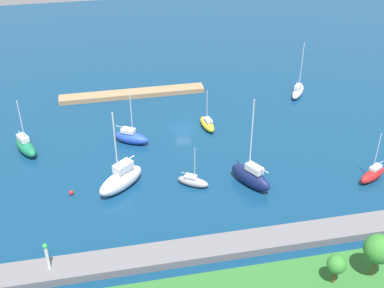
{
  "coord_description": "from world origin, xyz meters",
  "views": [
    {
      "loc": [
        13.08,
        71.96,
        42.88
      ],
      "look_at": [
        0.0,
        7.57,
        1.5
      ],
      "focal_mm": 46.5,
      "sensor_mm": 36.0,
      "label": 1
    }
  ],
  "objects_px": {
    "sailboat_red_far_north": "(373,174)",
    "sailboat_white_far_south": "(298,91)",
    "harbor_beacon": "(47,255)",
    "park_tree_midwest": "(379,249)",
    "sailboat_gray_mid_basin": "(193,181)",
    "sailboat_blue_inner_mooring": "(131,137)",
    "pier_dock": "(132,94)",
    "sailboat_navy_west_end": "(251,176)",
    "sailboat_green_outer_mooring": "(26,146)",
    "mooring_buoy_red": "(71,193)",
    "sailboat_white_off_beacon": "(121,179)",
    "sailboat_yellow_lone_north": "(207,124)",
    "park_tree_east": "(337,265)"
  },
  "relations": [
    {
      "from": "sailboat_blue_inner_mooring",
      "to": "sailboat_yellow_lone_north",
      "type": "bearing_deg",
      "value": 39.43
    },
    {
      "from": "sailboat_white_far_south",
      "to": "sailboat_red_far_north",
      "type": "bearing_deg",
      "value": -142.36
    },
    {
      "from": "sailboat_white_far_south",
      "to": "pier_dock",
      "type": "bearing_deg",
      "value": 114.86
    },
    {
      "from": "sailboat_white_off_beacon",
      "to": "sailboat_blue_inner_mooring",
      "type": "relative_size",
      "value": 1.38
    },
    {
      "from": "park_tree_midwest",
      "to": "sailboat_white_far_south",
      "type": "relative_size",
      "value": 0.54
    },
    {
      "from": "sailboat_yellow_lone_north",
      "to": "mooring_buoy_red",
      "type": "bearing_deg",
      "value": 112.53
    },
    {
      "from": "harbor_beacon",
      "to": "sailboat_blue_inner_mooring",
      "type": "xyz_separation_m",
      "value": [
        -11.79,
        -26.71,
        -2.18
      ]
    },
    {
      "from": "sailboat_red_far_north",
      "to": "sailboat_blue_inner_mooring",
      "type": "distance_m",
      "value": 37.38
    },
    {
      "from": "sailboat_blue_inner_mooring",
      "to": "sailboat_green_outer_mooring",
      "type": "xyz_separation_m",
      "value": [
        16.48,
        -0.39,
        0.1
      ]
    },
    {
      "from": "sailboat_gray_mid_basin",
      "to": "sailboat_navy_west_end",
      "type": "xyz_separation_m",
      "value": [
        -8.02,
        1.57,
        0.81
      ]
    },
    {
      "from": "sailboat_blue_inner_mooring",
      "to": "sailboat_white_off_beacon",
      "type": "bearing_deg",
      "value": -71.28
    },
    {
      "from": "sailboat_yellow_lone_north",
      "to": "sailboat_gray_mid_basin",
      "type": "bearing_deg",
      "value": 150.7
    },
    {
      "from": "park_tree_east",
      "to": "sailboat_yellow_lone_north",
      "type": "height_order",
      "value": "sailboat_yellow_lone_north"
    },
    {
      "from": "sailboat_yellow_lone_north",
      "to": "sailboat_navy_west_end",
      "type": "bearing_deg",
      "value": 179.0
    },
    {
      "from": "pier_dock",
      "to": "harbor_beacon",
      "type": "distance_m",
      "value": 45.79
    },
    {
      "from": "park_tree_midwest",
      "to": "sailboat_gray_mid_basin",
      "type": "relative_size",
      "value": 0.88
    },
    {
      "from": "pier_dock",
      "to": "mooring_buoy_red",
      "type": "height_order",
      "value": "pier_dock"
    },
    {
      "from": "park_tree_midwest",
      "to": "mooring_buoy_red",
      "type": "bearing_deg",
      "value": -34.75
    },
    {
      "from": "park_tree_east",
      "to": "sailboat_blue_inner_mooring",
      "type": "distance_m",
      "value": 39.68
    },
    {
      "from": "sailboat_white_far_south",
      "to": "sailboat_white_off_beacon",
      "type": "bearing_deg",
      "value": 159.13
    },
    {
      "from": "sailboat_yellow_lone_north",
      "to": "sailboat_blue_inner_mooring",
      "type": "xyz_separation_m",
      "value": [
        13.1,
        2.03,
        0.18
      ]
    },
    {
      "from": "pier_dock",
      "to": "park_tree_midwest",
      "type": "xyz_separation_m",
      "value": [
        -21.54,
        51.74,
        4.56
      ]
    },
    {
      "from": "sailboat_red_far_north",
      "to": "sailboat_white_far_south",
      "type": "height_order",
      "value": "sailboat_white_far_south"
    },
    {
      "from": "sailboat_blue_inner_mooring",
      "to": "park_tree_midwest",
      "type": "bearing_deg",
      "value": -25.48
    },
    {
      "from": "pier_dock",
      "to": "park_tree_east",
      "type": "distance_m",
      "value": 54.57
    },
    {
      "from": "sailboat_white_far_south",
      "to": "sailboat_blue_inner_mooring",
      "type": "bearing_deg",
      "value": 144.37
    },
    {
      "from": "park_tree_east",
      "to": "sailboat_blue_inner_mooring",
      "type": "relative_size",
      "value": 0.42
    },
    {
      "from": "harbor_beacon",
      "to": "park_tree_midwest",
      "type": "height_order",
      "value": "park_tree_midwest"
    },
    {
      "from": "harbor_beacon",
      "to": "sailboat_green_outer_mooring",
      "type": "bearing_deg",
      "value": -80.18
    },
    {
      "from": "sailboat_white_far_south",
      "to": "sailboat_gray_mid_basin",
      "type": "bearing_deg",
      "value": 169.86
    },
    {
      "from": "harbor_beacon",
      "to": "mooring_buoy_red",
      "type": "height_order",
      "value": "harbor_beacon"
    },
    {
      "from": "sailboat_blue_inner_mooring",
      "to": "sailboat_white_far_south",
      "type": "distance_m",
      "value": 34.39
    },
    {
      "from": "sailboat_gray_mid_basin",
      "to": "sailboat_yellow_lone_north",
      "type": "xyz_separation_m",
      "value": [
        -5.6,
        -15.29,
        0.16
      ]
    },
    {
      "from": "sailboat_white_far_south",
      "to": "park_tree_midwest",
      "type": "bearing_deg",
      "value": -155.01
    },
    {
      "from": "harbor_beacon",
      "to": "sailboat_yellow_lone_north",
      "type": "distance_m",
      "value": 38.1
    },
    {
      "from": "sailboat_navy_west_end",
      "to": "sailboat_green_outer_mooring",
      "type": "distance_m",
      "value": 35.45
    },
    {
      "from": "park_tree_midwest",
      "to": "sailboat_green_outer_mooring",
      "type": "height_order",
      "value": "sailboat_green_outer_mooring"
    },
    {
      "from": "park_tree_midwest",
      "to": "sailboat_white_off_beacon",
      "type": "xyz_separation_m",
      "value": [
        25.93,
        -22.84,
        -3.38
      ]
    },
    {
      "from": "sailboat_navy_west_end",
      "to": "sailboat_blue_inner_mooring",
      "type": "bearing_deg",
      "value": 16.26
    },
    {
      "from": "sailboat_navy_west_end",
      "to": "harbor_beacon",
      "type": "bearing_deg",
      "value": 83.44
    },
    {
      "from": "sailboat_white_far_south",
      "to": "mooring_buoy_red",
      "type": "distance_m",
      "value": 47.89
    },
    {
      "from": "park_tree_midwest",
      "to": "mooring_buoy_red",
      "type": "height_order",
      "value": "park_tree_midwest"
    },
    {
      "from": "park_tree_east",
      "to": "sailboat_yellow_lone_north",
      "type": "xyz_separation_m",
      "value": [
        5.64,
        -36.91,
        -2.81
      ]
    },
    {
      "from": "pier_dock",
      "to": "harbor_beacon",
      "type": "relative_size",
      "value": 7.37
    },
    {
      "from": "mooring_buoy_red",
      "to": "sailboat_navy_west_end",
      "type": "bearing_deg",
      "value": 173.48
    },
    {
      "from": "pier_dock",
      "to": "sailboat_red_far_north",
      "type": "bearing_deg",
      "value": 132.67
    },
    {
      "from": "sailboat_navy_west_end",
      "to": "sailboat_gray_mid_basin",
      "type": "bearing_deg",
      "value": 48.87
    },
    {
      "from": "sailboat_white_off_beacon",
      "to": "sailboat_gray_mid_basin",
      "type": "relative_size",
      "value": 1.94
    },
    {
      "from": "sailboat_gray_mid_basin",
      "to": "sailboat_navy_west_end",
      "type": "height_order",
      "value": "sailboat_navy_west_end"
    },
    {
      "from": "sailboat_blue_inner_mooring",
      "to": "mooring_buoy_red",
      "type": "distance_m",
      "value": 15.33
    }
  ]
}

